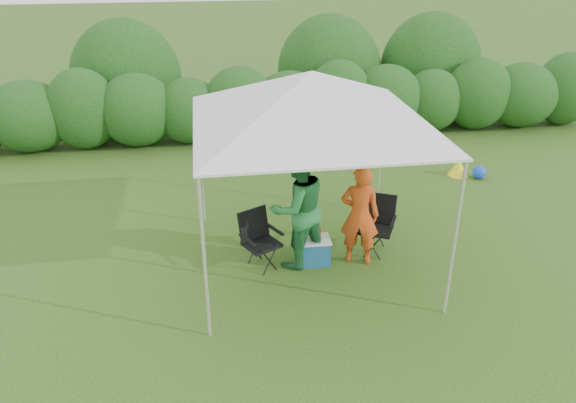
{
  "coord_description": "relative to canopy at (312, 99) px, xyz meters",
  "views": [
    {
      "loc": [
        -1.39,
        -6.51,
        4.44
      ],
      "look_at": [
        -0.33,
        0.4,
        1.05
      ],
      "focal_mm": 35.0,
      "sensor_mm": 36.0,
      "label": 1
    }
  ],
  "objects": [
    {
      "name": "woman",
      "position": [
        -0.18,
        -0.04,
        -1.55
      ],
      "size": [
        1.08,
        0.97,
        1.82
      ],
      "primitive_type": "imported",
      "rotation": [
        0.0,
        0.0,
        3.52
      ],
      "color": "#287A3F",
      "rests_on": "ground"
    },
    {
      "name": "hedge",
      "position": [
        0.1,
        5.5,
        -1.63
      ],
      "size": [
        16.52,
        1.53,
        1.8
      ],
      "color": "#21541A",
      "rests_on": "ground"
    },
    {
      "name": "bottle",
      "position": [
        0.12,
        -0.1,
        -1.94
      ],
      "size": [
        0.07,
        0.07,
        0.25
      ],
      "primitive_type": "cylinder",
      "color": "#592D0C",
      "rests_on": "cooler"
    },
    {
      "name": "ground",
      "position": [
        0.0,
        -0.5,
        -2.46
      ],
      "size": [
        70.0,
        70.0,
        0.0
      ],
      "primitive_type": "plane",
      "color": "#3D621F"
    },
    {
      "name": "canopy",
      "position": [
        0.0,
        0.0,
        0.0
      ],
      "size": [
        3.1,
        3.1,
        2.83
      ],
      "color": "silver",
      "rests_on": "ground"
    },
    {
      "name": "cooler",
      "position": [
        0.06,
        -0.06,
        -2.26
      ],
      "size": [
        0.48,
        0.36,
        0.4
      ],
      "rotation": [
        0.0,
        0.0,
        -0.03
      ],
      "color": "#1D5685",
      "rests_on": "ground"
    },
    {
      "name": "lawn_toy",
      "position": [
        3.64,
        2.67,
        -2.3
      ],
      "size": [
        0.67,
        0.56,
        0.33
      ],
      "color": "yellow",
      "rests_on": "ground"
    },
    {
      "name": "chair_left",
      "position": [
        -0.74,
        0.01,
        -1.98
      ],
      "size": [
        0.65,
        0.64,
        0.85
      ],
      "rotation": [
        0.0,
        0.0,
        0.49
      ],
      "color": "black",
      "rests_on": "ground"
    },
    {
      "name": "man",
      "position": [
        0.71,
        -0.12,
        -1.7
      ],
      "size": [
        0.64,
        0.51,
        1.53
      ],
      "primitive_type": "imported",
      "rotation": [
        0.0,
        0.0,
        2.84
      ],
      "color": "#D94918",
      "rests_on": "ground"
    },
    {
      "name": "chair_right",
      "position": [
        1.08,
        0.19,
        -1.97
      ],
      "size": [
        0.67,
        0.65,
        0.87
      ],
      "rotation": [
        0.0,
        0.0,
        -0.46
      ],
      "color": "black",
      "rests_on": "ground"
    }
  ]
}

